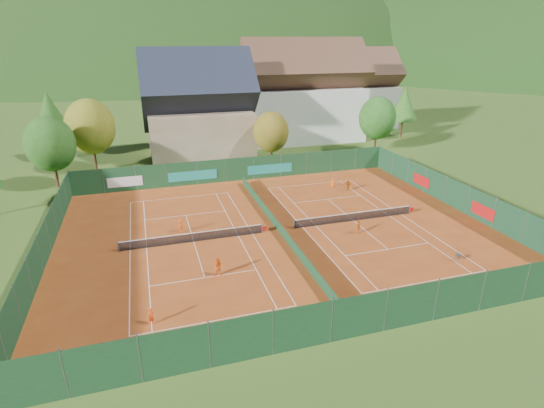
{
  "coord_description": "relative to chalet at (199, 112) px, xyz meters",
  "views": [
    {
      "loc": [
        -11.3,
        -34.84,
        17.22
      ],
      "look_at": [
        0.0,
        2.0,
        2.0
      ],
      "focal_mm": 28.0,
      "sensor_mm": 36.0,
      "label": 1
    }
  ],
  "objects": [
    {
      "name": "player_right_far_b",
      "position": [
        14.46,
        -21.64,
        -5.93
      ],
      "size": [
        1.34,
        0.58,
        1.4
      ],
      "primitive_type": "imported",
      "rotation": [
        0.0,
        0.0,
        3.27
      ],
      "color": "#D36212",
      "rests_on": "ground"
    },
    {
      "name": "loose_ball_1",
      "position": [
        8.52,
        -39.47,
        -6.59
      ],
      "size": [
        0.07,
        0.07,
        0.07
      ],
      "primitive_type": "sphere",
      "color": "#CCD833",
      "rests_on": "ground"
    },
    {
      "name": "player_left_far",
      "position": [
        -5.87,
        -27.71,
        -5.92
      ],
      "size": [
        0.91,
        0.53,
        1.4
      ],
      "primitive_type": "imported",
      "rotation": [
        0.0,
        0.0,
        3.15
      ],
      "color": "#DD4F13",
      "rests_on": "ground"
    },
    {
      "name": "hotel_block_b",
      "position": [
        33.0,
        14.0,
        -0.01
      ],
      "size": [
        17.28,
        10.0,
        15.5
      ],
      "color": "silver",
      "rests_on": "ground"
    },
    {
      "name": "court_markings_right",
      "position": [
        11.0,
        -30.0,
        -6.61
      ],
      "size": [
        11.03,
        23.83,
        0.0
      ],
      "color": "white",
      "rests_on": "ground"
    },
    {
      "name": "player_left_near",
      "position": [
        -9.1,
        -41.08,
        -6.01
      ],
      "size": [
        0.54,
        0.47,
        1.24
      ],
      "primitive_type": "imported",
      "rotation": [
        0.0,
        0.0,
        0.49
      ],
      "color": "#FB4F16",
      "rests_on": "ground"
    },
    {
      "name": "tree_east_back",
      "position": [
        29.0,
        10.0,
        0.12
      ],
      "size": [
        7.15,
        7.15,
        10.86
      ],
      "color": "#4B2B1A",
      "rests_on": "ground"
    },
    {
      "name": "tree_west_back",
      "position": [
        -21.0,
        4.0,
        0.11
      ],
      "size": [
        5.6,
        5.6,
        10.0
      ],
      "color": "#412617",
      "rests_on": "ground"
    },
    {
      "name": "tree_west_mid",
      "position": [
        -15.0,
        -4.0,
        -0.56
      ],
      "size": [
        6.44,
        6.44,
        9.78
      ],
      "color": "#452B18",
      "rests_on": "ground"
    },
    {
      "name": "player_right_near",
      "position": [
        9.99,
        -32.79,
        -5.94
      ],
      "size": [
        0.75,
        0.84,
        1.37
      ],
      "primitive_type": "imported",
      "rotation": [
        0.0,
        0.0,
        0.92
      ],
      "color": "orange",
      "rests_on": "ground"
    },
    {
      "name": "ground",
      "position": [
        3.0,
        -30.0,
        -6.64
      ],
      "size": [
        600.0,
        600.0,
        0.0
      ],
      "primitive_type": "plane",
      "color": "#35541A",
      "rests_on": "ground"
    },
    {
      "name": "tennis_net_left",
      "position": [
        -4.85,
        -30.0,
        -6.12
      ],
      "size": [
        13.3,
        0.1,
        1.02
      ],
      "color": "#59595B",
      "rests_on": "ground"
    },
    {
      "name": "fence_south",
      "position": [
        3.0,
        -46.0,
        -5.12
      ],
      "size": [
        40.0,
        0.04,
        3.0
      ],
      "color": "#13341B",
      "rests_on": "ground"
    },
    {
      "name": "tree_west_front",
      "position": [
        -19.0,
        -10.0,
        -1.23
      ],
      "size": [
        5.72,
        5.72,
        8.69
      ],
      "color": "#4E2C1B",
      "rests_on": "ground"
    },
    {
      "name": "court_markings_left",
      "position": [
        -5.0,
        -30.0,
        -6.61
      ],
      "size": [
        11.03,
        23.83,
        0.0
      ],
      "color": "white",
      "rests_on": "ground"
    },
    {
      "name": "fence_north",
      "position": [
        2.54,
        -14.01,
        -5.16
      ],
      "size": [
        40.0,
        0.1,
        3.0
      ],
      "color": "#153C1F",
      "rests_on": "ground"
    },
    {
      "name": "clay_pad",
      "position": [
        3.0,
        -30.0,
        -6.62
      ],
      "size": [
        40.0,
        32.0,
        0.01
      ],
      "primitive_type": "cube",
      "color": "#A04117",
      "rests_on": "ground"
    },
    {
      "name": "ball_hopper",
      "position": [
        15.28,
        -40.02,
        -6.07
      ],
      "size": [
        0.34,
        0.34,
        0.8
      ],
      "color": "slate",
      "rests_on": "ground"
    },
    {
      "name": "hotel_block_a",
      "position": [
        19.0,
        6.0,
        0.76
      ],
      "size": [
        21.6,
        11.0,
        17.25
      ],
      "color": "silver",
      "rests_on": "ground"
    },
    {
      "name": "mountain_backdrop",
      "position": [
        31.54,
        203.48,
        -46.26
      ],
      "size": [
        820.0,
        530.0,
        242.0
      ],
      "color": "black",
      "rests_on": "ground"
    },
    {
      "name": "tree_center",
      "position": [
        9.0,
        -8.0,
        -1.91
      ],
      "size": [
        5.01,
        5.01,
        7.6
      ],
      "color": "#442818",
      "rests_on": "ground"
    },
    {
      "name": "fence_east",
      "position": [
        23.0,
        -29.95,
        -5.14
      ],
      "size": [
        0.09,
        32.0,
        3.0
      ],
      "color": "#143821",
      "rests_on": "ground"
    },
    {
      "name": "loose_ball_0",
      "position": [
        -4.09,
        -34.57,
        -6.59
      ],
      "size": [
        0.07,
        0.07,
        0.07
      ],
      "primitive_type": "sphere",
      "color": "#CCD833",
      "rests_on": "ground"
    },
    {
      "name": "tree_east_mid",
      "position": [
        37.0,
        2.0,
        -0.56
      ],
      "size": [
        5.04,
        5.04,
        9.0
      ],
      "color": "#452918",
      "rests_on": "ground"
    },
    {
      "name": "tree_east_front",
      "position": [
        27.0,
        -6.0,
        -1.23
      ],
      "size": [
        5.72,
        5.72,
        8.69
      ],
      "color": "#432E18",
      "rests_on": "ground"
    },
    {
      "name": "chalet",
      "position": [
        0.0,
        0.0,
        0.0
      ],
      "size": [
        16.2,
        12.0,
        16.0
      ],
      "color": "tan",
      "rests_on": "ground"
    },
    {
      "name": "player_left_mid",
      "position": [
        -3.89,
        -36.47,
        -5.84
      ],
      "size": [
        0.89,
        0.76,
        1.58
      ],
      "primitive_type": "imported",
      "rotation": [
        0.0,
        0.0,
        -0.24
      ],
      "color": "#F65E15",
      "rests_on": "ground"
    },
    {
      "name": "fence_west",
      "position": [
        -17.0,
        -30.0,
        -5.12
      ],
      "size": [
        0.04,
        32.0,
        3.0
      ],
      "color": "#163D22",
      "rests_on": "ground"
    },
    {
      "name": "court_divider",
      "position": [
        3.0,
        -30.0,
        -6.12
      ],
      "size": [
        0.03,
        28.8,
        1.0
      ],
      "color": "#14381F",
      "rests_on": "ground"
    },
    {
      "name": "player_right_far_a",
      "position": [
        13.24,
        -20.01,
        -5.99
      ],
      "size": [
        0.64,
        0.44,
        1.26
      ],
      "primitive_type": "imported",
      "rotation": [
        0.0,
        0.0,
        3.08
      ],
      "color": "orange",
      "rests_on": "ground"
    },
    {
      "name": "tennis_net_right",
      "position": [
        11.15,
        -30.0,
        -6.12
      ],
      "size": [
        13.3,
        0.1,
        1.02
      ],
      "color": "#59595B",
      "rests_on": "ground"
    }
  ]
}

